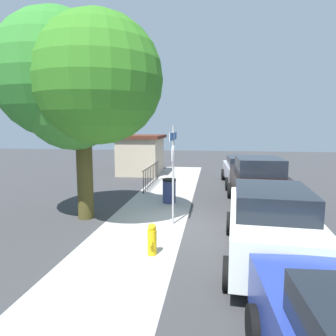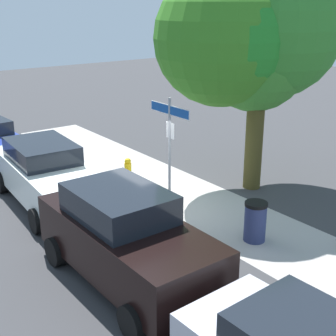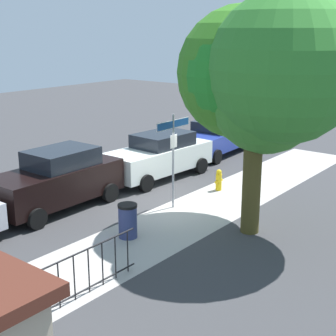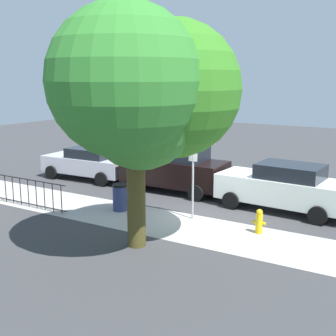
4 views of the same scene
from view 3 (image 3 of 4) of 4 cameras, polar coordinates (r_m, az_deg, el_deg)
name	(u,v)px [view 3 (image 3 of 4)]	position (r m, az deg, el deg)	size (l,w,h in m)	color
ground_plane	(166,203)	(16.82, -0.18, -4.05)	(60.00, 60.00, 0.00)	#38383A
sidewalk_strip	(159,231)	(14.61, -1.08, -7.19)	(24.00, 2.60, 0.00)	#A7A29D
street_sign	(173,142)	(15.85, 0.60, 2.96)	(1.62, 0.07, 3.09)	#9EA0A5
shade_tree	(260,76)	(14.07, 10.48, 10.30)	(4.45, 5.43, 6.69)	#48411D
car_blue	(216,136)	(23.38, 5.52, 3.61)	(4.75, 2.36, 1.56)	#253894
car_white	(159,155)	(19.48, -1.03, 1.45)	(4.74, 2.23, 1.74)	white
car_black	(57,179)	(16.49, -12.51, -1.29)	(4.47, 2.02, 1.94)	black
iron_fence	(67,280)	(10.99, -11.49, -12.45)	(4.20, 0.04, 1.07)	black
fire_hydrant	(219,180)	(18.14, 5.81, -1.37)	(0.42, 0.22, 0.78)	yellow
trash_bin	(128,221)	(14.06, -4.61, -6.01)	(0.55, 0.55, 0.98)	navy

